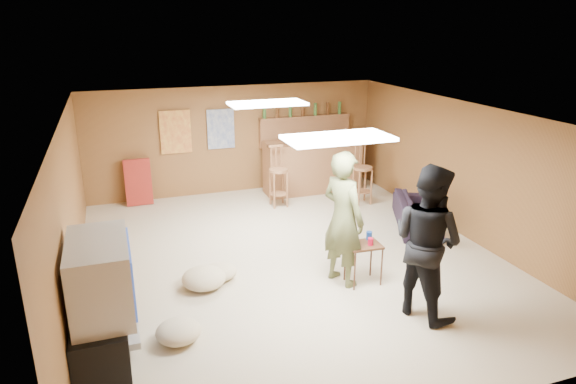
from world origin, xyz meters
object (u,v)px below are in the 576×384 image
object	(u,v)px
person_black	(427,241)
sofa	(417,213)
tray_table	(363,263)
bar_counter	(312,166)
person_olive	(343,219)
tv_body	(100,277)

from	to	relation	value
person_black	sofa	distance (m)	2.97
tray_table	sofa	bearing A→B (deg)	40.16
person_black	tray_table	xyz separation A→B (m)	(-0.34, 0.90, -0.66)
bar_counter	person_black	bearing A→B (deg)	-95.85
person_black	tray_table	distance (m)	1.17
person_olive	bar_counter	bearing A→B (deg)	-37.69
person_olive	sofa	xyz separation A→B (m)	(2.10, 1.42, -0.68)
person_black	tray_table	world-z (taller)	person_black
tv_body	tray_table	world-z (taller)	tv_body
tv_body	tray_table	distance (m)	3.40
person_olive	person_black	world-z (taller)	person_black
bar_counter	sofa	xyz separation A→B (m)	(1.00, -2.41, -0.31)
bar_counter	person_black	world-z (taller)	person_black
person_black	person_olive	bearing A→B (deg)	10.63
person_black	bar_counter	bearing A→B (deg)	-25.33
sofa	tray_table	xyz separation A→B (m)	(-1.84, -1.56, 0.04)
bar_counter	person_olive	xyz separation A→B (m)	(-1.10, -3.83, 0.37)
tv_body	person_olive	world-z (taller)	person_olive
tv_body	tray_table	xyz separation A→B (m)	(3.31, 0.48, -0.61)
bar_counter	sofa	size ratio (longest dim) A/B	1.21
bar_counter	tray_table	world-z (taller)	bar_counter
bar_counter	tray_table	bearing A→B (deg)	-102.00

